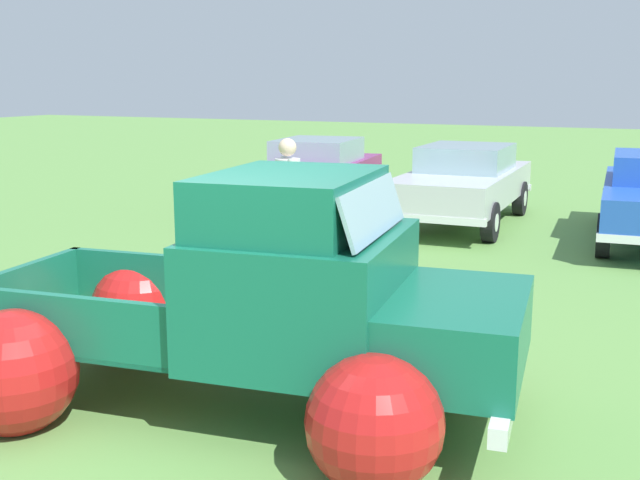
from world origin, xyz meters
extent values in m
plane|color=#609347|center=(0.00, 0.00, 0.00)|extent=(80.00, 80.00, 0.00)
cylinder|color=black|center=(1.34, 1.03, 0.38)|extent=(0.78, 0.31, 0.76)
cylinder|color=silver|center=(1.34, 1.03, 0.38)|extent=(0.37, 0.27, 0.34)
cylinder|color=black|center=(1.54, -0.70, 0.38)|extent=(0.78, 0.31, 0.76)
cylinder|color=silver|center=(1.54, -0.70, 0.38)|extent=(0.37, 0.27, 0.34)
cylinder|color=black|center=(-1.44, 0.71, 0.38)|extent=(0.78, 0.31, 0.76)
cylinder|color=silver|center=(-1.44, 0.71, 0.38)|extent=(0.37, 0.27, 0.34)
cylinder|color=black|center=(-1.24, -1.02, 0.38)|extent=(0.78, 0.31, 0.76)
cylinder|color=silver|center=(-1.24, -1.02, 0.38)|extent=(0.37, 0.27, 0.34)
sphere|color=red|center=(-1.45, 0.76, 0.44)|extent=(1.06, 1.06, 0.96)
sphere|color=red|center=(-1.23, -1.07, 0.44)|extent=(1.06, 1.06, 0.96)
cube|color=olive|center=(-0.94, -0.11, 0.54)|extent=(2.21, 1.77, 0.04)
cube|color=#14664C|center=(-1.03, 0.62, 0.77)|extent=(2.05, 0.32, 0.50)
cube|color=#14664C|center=(-0.86, -0.84, 0.77)|extent=(2.05, 0.32, 0.50)
cube|color=#14664C|center=(0.03, 0.00, 0.77)|extent=(0.26, 1.54, 0.50)
cube|color=#14664C|center=(-1.92, -0.22, 0.77)|extent=(0.26, 1.54, 0.50)
cube|color=#14664C|center=(0.65, 0.08, 0.99)|extent=(1.64, 1.86, 0.95)
cube|color=#14664C|center=(0.55, 0.06, 1.70)|extent=(1.32, 1.66, 0.45)
cube|color=#8CADB7|center=(1.19, 0.14, 1.68)|extent=(0.32, 1.47, 0.38)
cube|color=#14664C|center=(1.69, 0.20, 0.80)|extent=(1.43, 1.75, 0.55)
sphere|color=red|center=(1.34, 1.06, 0.42)|extent=(1.02, 1.02, 0.92)
sphere|color=red|center=(1.54, -0.73, 0.42)|extent=(1.02, 1.02, 0.92)
cube|color=silver|center=(-2.22, -0.26, 0.46)|extent=(0.35, 1.98, 0.14)
cube|color=silver|center=(2.22, 0.26, 0.46)|extent=(0.35, 1.98, 0.14)
sphere|color=red|center=(-2.28, 0.53, 0.64)|extent=(0.12, 0.12, 0.11)
cylinder|color=black|center=(-2.51, 7.73, 0.33)|extent=(0.28, 0.68, 0.66)
cylinder|color=silver|center=(-2.51, 7.73, 0.33)|extent=(0.25, 0.32, 0.30)
cylinder|color=black|center=(-4.09, 7.53, 0.33)|extent=(0.28, 0.68, 0.66)
cylinder|color=silver|center=(-4.09, 7.53, 0.33)|extent=(0.25, 0.32, 0.30)
cylinder|color=black|center=(-2.85, 10.50, 0.33)|extent=(0.28, 0.68, 0.66)
cylinder|color=silver|center=(-2.85, 10.50, 0.33)|extent=(0.25, 0.32, 0.30)
cylinder|color=black|center=(-4.43, 10.31, 0.33)|extent=(0.28, 0.68, 0.66)
cylinder|color=silver|center=(-4.43, 10.31, 0.33)|extent=(0.25, 0.32, 0.30)
cube|color=#8C1466|center=(-3.47, 9.02, 0.71)|extent=(2.22, 4.54, 0.55)
cube|color=#8CADB7|center=(-3.49, 9.19, 1.21)|extent=(1.68, 2.00, 0.45)
cube|color=silver|center=(-3.73, 11.14, 0.45)|extent=(1.77, 0.31, 0.12)
cube|color=silver|center=(-3.21, 6.89, 0.45)|extent=(1.77, 0.31, 0.12)
cylinder|color=black|center=(0.46, 7.36, 0.33)|extent=(0.22, 0.66, 0.66)
cylinder|color=silver|center=(0.46, 7.36, 0.33)|extent=(0.22, 0.30, 0.30)
cylinder|color=black|center=(-1.14, 7.32, 0.33)|extent=(0.22, 0.66, 0.66)
cylinder|color=silver|center=(-1.14, 7.32, 0.33)|extent=(0.22, 0.30, 0.30)
cylinder|color=black|center=(0.39, 10.21, 0.33)|extent=(0.22, 0.66, 0.66)
cylinder|color=silver|center=(0.39, 10.21, 0.33)|extent=(0.22, 0.30, 0.30)
cylinder|color=black|center=(-1.21, 10.18, 0.33)|extent=(0.22, 0.66, 0.66)
cylinder|color=silver|center=(-1.21, 10.18, 0.33)|extent=(0.22, 0.30, 0.30)
cube|color=silver|center=(-0.37, 8.77, 0.71)|extent=(1.83, 4.50, 0.55)
cube|color=#8CADB7|center=(-0.38, 8.95, 1.21)|extent=(1.53, 1.91, 0.45)
cube|color=silver|center=(-0.42, 10.96, 0.45)|extent=(1.78, 0.14, 0.12)
cube|color=silver|center=(-0.32, 6.58, 0.45)|extent=(1.78, 0.14, 0.12)
cylinder|color=black|center=(2.25, 6.95, 0.33)|extent=(0.25, 0.67, 0.66)
cylinder|color=silver|center=(2.25, 6.95, 0.33)|extent=(0.23, 0.31, 0.30)
cylinder|color=black|center=(2.04, 9.88, 0.33)|extent=(0.25, 0.67, 0.66)
cylinder|color=silver|center=(2.04, 9.88, 0.33)|extent=(0.23, 0.31, 0.30)
cylinder|color=black|center=(-1.65, 4.26, 0.45)|extent=(0.21, 0.21, 0.89)
cylinder|color=black|center=(-1.55, 4.12, 0.45)|extent=(0.21, 0.21, 0.89)
cylinder|color=silver|center=(-1.60, 4.19, 1.23)|extent=(0.48, 0.48, 0.67)
cylinder|color=silver|center=(-1.74, 4.36, 1.26)|extent=(0.13, 0.13, 0.64)
cylinder|color=silver|center=(-1.46, 4.02, 1.26)|extent=(0.13, 0.13, 0.64)
sphere|color=beige|center=(-1.60, 4.19, 1.71)|extent=(0.34, 0.34, 0.24)
camera|label=1|loc=(3.22, -5.19, 2.61)|focal=44.08mm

